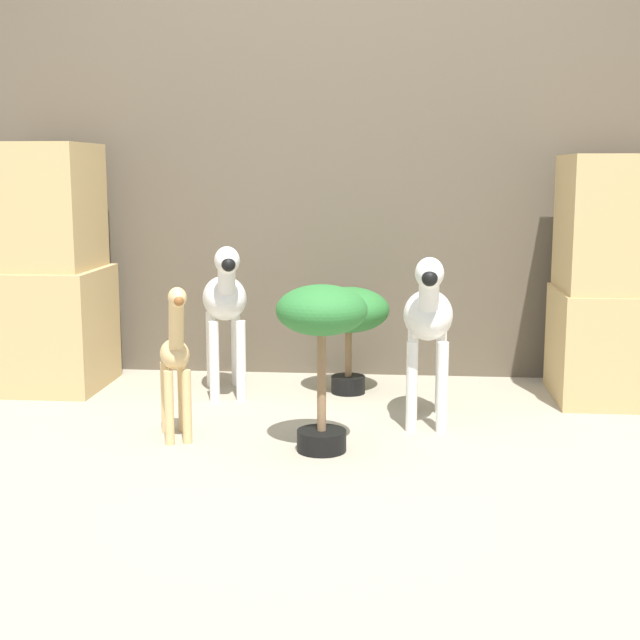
{
  "coord_description": "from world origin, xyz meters",
  "views": [
    {
      "loc": [
        0.34,
        -2.89,
        0.99
      ],
      "look_at": [
        0.01,
        0.78,
        0.37
      ],
      "focal_mm": 50.0,
      "sensor_mm": 36.0,
      "label": 1
    }
  ],
  "objects_px": {
    "potted_palm_front": "(322,326)",
    "zebra_left": "(225,300)",
    "giraffe_figurine": "(176,357)",
    "zebra_right": "(428,317)",
    "potted_palm_back": "(349,315)"
  },
  "relations": [
    {
      "from": "giraffe_figurine",
      "to": "potted_palm_front",
      "type": "distance_m",
      "value": 0.57
    },
    {
      "from": "zebra_left",
      "to": "giraffe_figurine",
      "type": "distance_m",
      "value": 0.7
    },
    {
      "from": "zebra_right",
      "to": "potted_palm_back",
      "type": "bearing_deg",
      "value": 125.43
    },
    {
      "from": "potted_palm_front",
      "to": "potted_palm_back",
      "type": "relative_size",
      "value": 1.25
    },
    {
      "from": "zebra_right",
      "to": "zebra_left",
      "type": "xyz_separation_m",
      "value": [
        -0.88,
        0.39,
        0.0
      ]
    },
    {
      "from": "zebra_right",
      "to": "giraffe_figurine",
      "type": "relative_size",
      "value": 1.15
    },
    {
      "from": "giraffe_figurine",
      "to": "potted_palm_front",
      "type": "height_order",
      "value": "potted_palm_front"
    },
    {
      "from": "zebra_left",
      "to": "potted_palm_back",
      "type": "bearing_deg",
      "value": 8.88
    },
    {
      "from": "zebra_right",
      "to": "potted_palm_back",
      "type": "distance_m",
      "value": 0.59
    },
    {
      "from": "zebra_left",
      "to": "potted_palm_front",
      "type": "distance_m",
      "value": 0.92
    },
    {
      "from": "potted_palm_front",
      "to": "zebra_left",
      "type": "bearing_deg",
      "value": 122.86
    },
    {
      "from": "giraffe_figurine",
      "to": "potted_palm_back",
      "type": "height_order",
      "value": "giraffe_figurine"
    },
    {
      "from": "zebra_right",
      "to": "potted_palm_front",
      "type": "height_order",
      "value": "zebra_right"
    },
    {
      "from": "zebra_left",
      "to": "potted_palm_back",
      "type": "height_order",
      "value": "zebra_left"
    },
    {
      "from": "potted_palm_back",
      "to": "zebra_right",
      "type": "bearing_deg",
      "value": -54.57
    }
  ]
}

